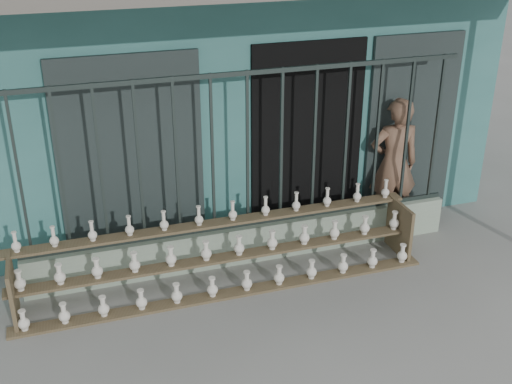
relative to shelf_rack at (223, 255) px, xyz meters
name	(u,v)px	position (x,y,z in m)	size (l,w,h in m)	color
ground	(287,323)	(0.41, -0.89, -0.36)	(60.00, 60.00, 0.00)	slate
workshop_building	(188,65)	(0.42, 3.34, 1.26)	(7.40, 6.60, 3.21)	#346E6A
parapet_wall	(248,242)	(0.41, 0.41, -0.14)	(5.00, 0.20, 0.45)	#8CA089
security_fence	(247,152)	(0.41, 0.41, 0.99)	(5.00, 0.04, 1.80)	#283330
shelf_rack	(223,255)	(0.00, 0.00, 0.00)	(4.50, 0.68, 0.85)	brown
elderly_woman	(394,164)	(2.38, 0.67, 0.49)	(0.62, 0.41, 1.70)	brown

